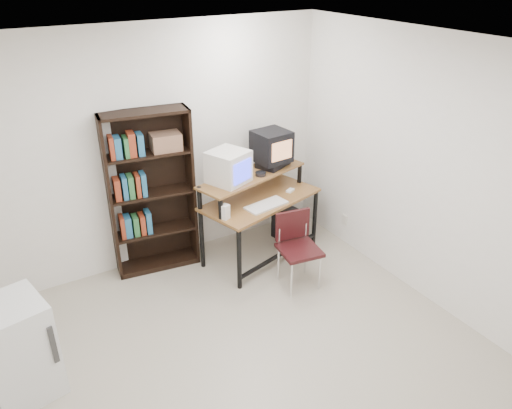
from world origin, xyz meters
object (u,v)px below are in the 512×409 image
crt_monitor (228,167)px  mini_fridge (17,350)px  school_chair (297,242)px  bookshelf (150,191)px  crt_tv (272,146)px  computer_desk (259,200)px  pc_tower (290,225)px

crt_monitor → mini_fridge: 2.59m
school_chair → bookshelf: size_ratio=0.45×
crt_tv → school_chair: (-0.23, -0.87, -0.74)m
computer_desk → school_chair: computer_desk is taller
crt_monitor → bookshelf: bookshelf is taller
school_chair → bookshelf: bookshelf is taller
pc_tower → school_chair: size_ratio=0.57×
school_chair → computer_desk: bearing=103.2°
crt_tv → pc_tower: bearing=-39.0°
computer_desk → mini_fridge: size_ratio=1.72×
pc_tower → mini_fridge: (-3.16, -0.86, 0.21)m
computer_desk → crt_tv: bearing=19.3°
computer_desk → pc_tower: computer_desk is taller
pc_tower → mini_fridge: mini_fridge is taller
computer_desk → pc_tower: size_ratio=3.26×
crt_tv → bookshelf: 1.43m
crt_tv → bookshelf: (-1.38, 0.22, -0.31)m
crt_monitor → mini_fridge: bearing=178.2°
pc_tower → computer_desk: bearing=176.8°
crt_monitor → school_chair: crt_monitor is taller
crt_tv → mini_fridge: 3.22m
crt_monitor → crt_tv: crt_tv is taller
computer_desk → bookshelf: bearing=144.1°
crt_monitor → crt_tv: 0.64m
crt_monitor → school_chair: 1.06m
mini_fridge → pc_tower: bearing=3.7°
crt_monitor → mini_fridge: (-2.34, -0.86, -0.72)m
pc_tower → school_chair: 0.90m
computer_desk → pc_tower: (0.48, 0.06, -0.49)m
crt_tv → school_chair: size_ratio=0.51×
computer_desk → crt_monitor: 0.56m
mini_fridge → computer_desk: bearing=5.0°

